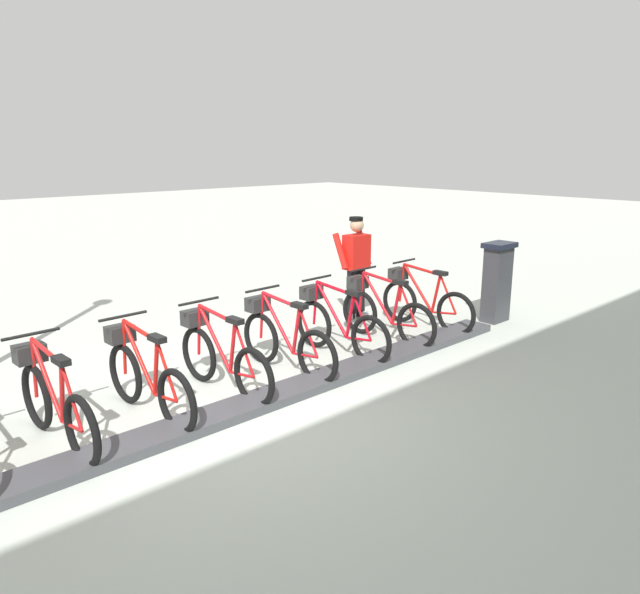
# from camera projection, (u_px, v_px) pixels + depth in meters

# --- Properties ---
(ground_plane) EXTENTS (60.00, 60.00, 0.00)m
(ground_plane) POSITION_uv_depth(u_px,v_px,m) (235.00, 415.00, 6.36)
(ground_plane) COLOR beige
(dock_rail_base) EXTENTS (0.44, 9.18, 0.10)m
(dock_rail_base) POSITION_uv_depth(u_px,v_px,m) (234.00, 410.00, 6.35)
(dock_rail_base) COLOR #47474C
(dock_rail_base) RESTS_ON ground
(payment_kiosk) EXTENTS (0.36, 0.52, 1.28)m
(payment_kiosk) POSITION_uv_depth(u_px,v_px,m) (497.00, 281.00, 9.63)
(payment_kiosk) COLOR #38383D
(payment_kiosk) RESTS_ON ground
(bike_docked_0) EXTENTS (1.72, 0.54, 1.02)m
(bike_docked_0) POSITION_uv_depth(u_px,v_px,m) (423.00, 301.00, 9.33)
(bike_docked_0) COLOR black
(bike_docked_0) RESTS_ON ground
(bike_docked_1) EXTENTS (1.72, 0.54, 1.02)m
(bike_docked_1) POSITION_uv_depth(u_px,v_px,m) (383.00, 312.00, 8.72)
(bike_docked_1) COLOR black
(bike_docked_1) RESTS_ON ground
(bike_docked_2) EXTENTS (1.72, 0.54, 1.02)m
(bike_docked_2) POSITION_uv_depth(u_px,v_px,m) (337.00, 324.00, 8.11)
(bike_docked_2) COLOR black
(bike_docked_2) RESTS_ON ground
(bike_docked_3) EXTENTS (1.72, 0.54, 1.02)m
(bike_docked_3) POSITION_uv_depth(u_px,v_px,m) (284.00, 339.00, 7.49)
(bike_docked_3) COLOR black
(bike_docked_3) RESTS_ON ground
(bike_docked_4) EXTENTS (1.72, 0.54, 1.02)m
(bike_docked_4) POSITION_uv_depth(u_px,v_px,m) (221.00, 356.00, 6.88)
(bike_docked_4) COLOR black
(bike_docked_4) RESTS_ON ground
(bike_docked_5) EXTENTS (1.72, 0.54, 1.02)m
(bike_docked_5) POSITION_uv_depth(u_px,v_px,m) (145.00, 376.00, 6.26)
(bike_docked_5) COLOR black
(bike_docked_5) RESTS_ON ground
(bike_docked_6) EXTENTS (1.72, 0.54, 1.02)m
(bike_docked_6) POSITION_uv_depth(u_px,v_px,m) (54.00, 401.00, 5.65)
(bike_docked_6) COLOR black
(bike_docked_6) RESTS_ON ground
(worker_near_rack) EXTENTS (0.48, 0.64, 1.66)m
(worker_near_rack) POSITION_uv_depth(u_px,v_px,m) (356.00, 264.00, 9.75)
(worker_near_rack) COLOR white
(worker_near_rack) RESTS_ON ground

